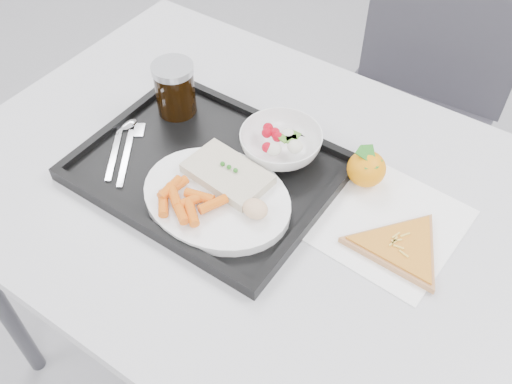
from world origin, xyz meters
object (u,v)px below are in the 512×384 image
table (271,217)px  pizza_slice (401,247)px  cola_glass (175,88)px  dinner_plate (217,198)px  tangerine (366,169)px  tray (208,170)px  salad_bowl (281,144)px  chair (416,96)px

table → pizza_slice: pizza_slice is taller
cola_glass → dinner_plate: bearing=-35.1°
cola_glass → tangerine: 0.40m
dinner_plate → pizza_slice: bearing=17.2°
dinner_plate → cola_glass: cola_glass is taller
dinner_plate → tangerine: size_ratio=3.21×
cola_glass → tray: bearing=-32.0°
salad_bowl → cola_glass: (-0.24, -0.01, 0.03)m
dinner_plate → pizza_slice: size_ratio=1.00×
chair → tangerine: (0.10, -0.56, 0.25)m
chair → dinner_plate: 0.80m
salad_bowl → cola_glass: cola_glass is taller
chair → cola_glass: 0.73m
chair → tangerine: chair is taller
chair → pizza_slice: size_ratio=3.44×
chair → tray: (-0.15, -0.70, 0.22)m
tray → cola_glass: cola_glass is taller
chair → dinner_plate: size_ratio=3.44×
tray → salad_bowl: bearing=50.3°
chair → tangerine: 0.62m
dinner_plate → chair: bearing=83.6°
tray → tangerine: size_ratio=5.35×
chair → tangerine: bearing=-80.0°
tray → table: bearing=11.3°
pizza_slice → table: bearing=-177.0°
table → dinner_plate: bearing=-126.4°
cola_glass → pizza_slice: 0.52m
cola_glass → pizza_slice: (0.52, -0.06, -0.06)m
dinner_plate → pizza_slice: 0.32m
salad_bowl → tangerine: size_ratio=1.81×
tangerine → pizza_slice: size_ratio=0.31×
chair → pizza_slice: bearing=-71.7°
tray → pizza_slice: tray is taller
cola_glass → table: bearing=-14.0°
cola_glass → pizza_slice: bearing=-6.1°
salad_bowl → pizza_slice: salad_bowl is taller
table → pizza_slice: 0.26m
tray → pizza_slice: bearing=5.8°
tray → salad_bowl: (0.09, 0.11, 0.03)m
tray → tangerine: tangerine is taller
table → cola_glass: cola_glass is taller
pizza_slice → dinner_plate: bearing=-162.8°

